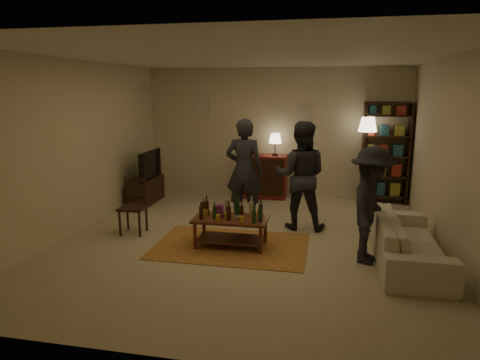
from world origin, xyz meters
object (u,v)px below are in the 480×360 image
(sofa, at_px, (408,240))
(person_left, at_px, (244,170))
(floor_lamp, at_px, (367,131))
(dresser, at_px, (263,175))
(bookshelf, at_px, (385,152))
(coffee_table, at_px, (231,220))
(person_right, at_px, (301,176))
(person_by_sofa, at_px, (371,205))
(tv_stand, at_px, (146,184))
(dining_chair, at_px, (134,204))

(sofa, height_order, person_left, person_left)
(floor_lamp, distance_m, sofa, 3.28)
(dresser, height_order, bookshelf, bookshelf)
(coffee_table, bearing_deg, person_left, 92.86)
(bookshelf, bearing_deg, dresser, -178.43)
(person_right, relative_size, person_by_sofa, 1.14)
(tv_stand, bearing_deg, coffee_table, -43.05)
(floor_lamp, relative_size, person_left, 0.97)
(bookshelf, bearing_deg, dining_chair, -146.09)
(person_right, distance_m, person_by_sofa, 1.60)
(dresser, xyz_separation_m, sofa, (2.39, -3.11, -0.17))
(person_left, bearing_deg, dresser, -93.58)
(dresser, xyz_separation_m, person_by_sofa, (1.89, -3.18, 0.30))
(coffee_table, xyz_separation_m, dining_chair, (-1.65, 0.31, 0.07))
(coffee_table, height_order, person_left, person_left)
(person_right, height_order, person_by_sofa, person_right)
(floor_lamp, xyz_separation_m, person_left, (-2.14, -1.59, -0.57))
(sofa, relative_size, person_right, 1.18)
(dresser, xyz_separation_m, floor_lamp, (2.06, -0.06, 0.99))
(bookshelf, bearing_deg, person_by_sofa, -99.53)
(person_right, bearing_deg, tv_stand, -17.43)
(person_left, bearing_deg, coffee_table, 92.21)
(sofa, xyz_separation_m, person_right, (-1.49, 1.18, 0.58))
(person_by_sofa, bearing_deg, bookshelf, 4.97)
(bookshelf, distance_m, floor_lamp, 0.59)
(coffee_table, height_order, person_by_sofa, person_by_sofa)
(tv_stand, distance_m, sofa, 5.14)
(dresser, bearing_deg, floor_lamp, -1.76)
(bookshelf, bearing_deg, coffee_table, -128.67)
(dresser, xyz_separation_m, person_right, (0.90, -1.93, 0.40))
(coffee_table, bearing_deg, bookshelf, 51.33)
(tv_stand, relative_size, person_right, 0.60)
(dining_chair, xyz_separation_m, bookshelf, (4.10, 2.76, 0.56))
(dining_chair, xyz_separation_m, sofa, (4.06, -0.42, -0.17))
(dining_chair, distance_m, floor_lamp, 4.66)
(dining_chair, relative_size, sofa, 0.43)
(bookshelf, xyz_separation_m, person_left, (-2.52, -1.72, -0.15))
(tv_stand, xyz_separation_m, floor_lamp, (4.31, 0.85, 1.08))
(coffee_table, height_order, dining_chair, dining_chair)
(coffee_table, height_order, tv_stand, tv_stand)
(sofa, bearing_deg, coffee_table, 87.34)
(tv_stand, bearing_deg, bookshelf, 11.80)
(coffee_table, xyz_separation_m, person_by_sofa, (1.91, -0.18, 0.38))
(dining_chair, height_order, person_right, person_right)
(sofa, distance_m, person_right, 1.99)
(floor_lamp, xyz_separation_m, person_by_sofa, (-0.17, -3.12, -0.69))
(tv_stand, height_order, person_by_sofa, person_by_sofa)
(coffee_table, distance_m, bookshelf, 3.98)
(floor_lamp, distance_m, person_by_sofa, 3.20)
(tv_stand, xyz_separation_m, bookshelf, (4.69, 0.98, 0.65))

